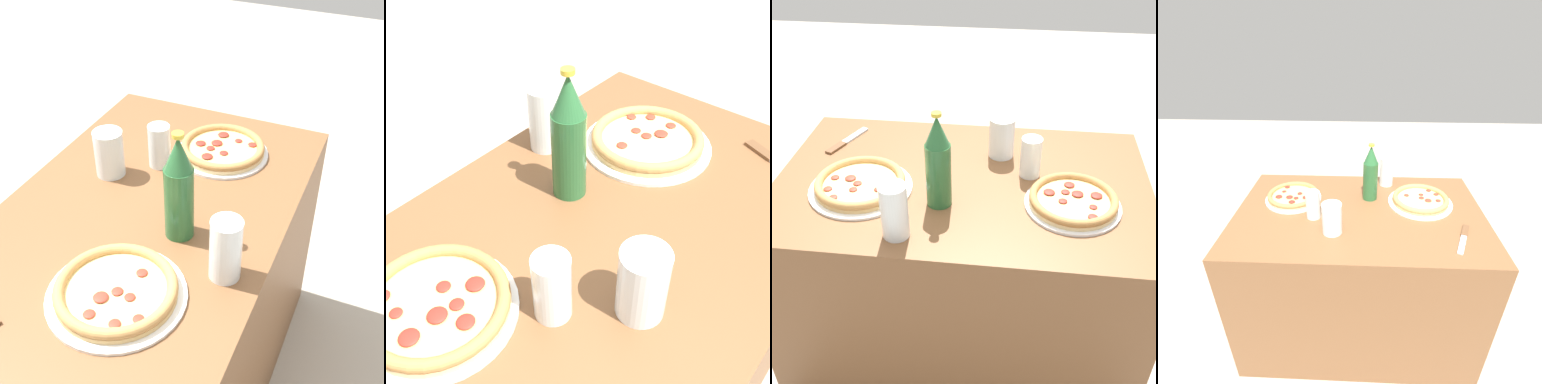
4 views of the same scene
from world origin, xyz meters
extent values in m
cube|color=brown|center=(0.00, 0.00, 0.37)|extent=(1.13, 0.72, 0.74)
cylinder|color=silver|center=(-0.32, 0.09, 0.75)|extent=(0.27, 0.27, 0.01)
cylinder|color=#E5C689|center=(-0.32, 0.09, 0.76)|extent=(0.24, 0.24, 0.01)
cylinder|color=#E5C170|center=(-0.32, 0.09, 0.76)|extent=(0.22, 0.22, 0.00)
torus|color=#AD7A42|center=(-0.32, 0.09, 0.77)|extent=(0.25, 0.25, 0.02)
ellipsoid|color=maroon|center=(-0.34, 0.07, 0.77)|extent=(0.03, 0.03, 0.01)
ellipsoid|color=maroon|center=(-0.32, 0.02, 0.77)|extent=(0.03, 0.03, 0.01)
ellipsoid|color=maroon|center=(-0.29, 0.11, 0.77)|extent=(0.02, 0.02, 0.01)
ellipsoid|color=maroon|center=(-0.39, 0.07, 0.77)|extent=(0.03, 0.03, 0.01)
ellipsoid|color=maroon|center=(-0.26, 0.07, 0.77)|extent=(0.03, 0.03, 0.01)
ellipsoid|color=maroon|center=(-0.30, 0.06, 0.77)|extent=(0.02, 0.02, 0.01)
ellipsoid|color=maroon|center=(-0.38, 0.12, 0.77)|extent=(0.02, 0.02, 0.00)
cylinder|color=white|center=(0.29, 0.08, 0.75)|extent=(0.30, 0.30, 0.01)
cylinder|color=tan|center=(0.29, 0.08, 0.76)|extent=(0.26, 0.26, 0.01)
cylinder|color=#EACC7F|center=(0.29, 0.08, 0.76)|extent=(0.23, 0.23, 0.00)
torus|color=tan|center=(0.29, 0.08, 0.77)|extent=(0.26, 0.26, 0.02)
ellipsoid|color=#A83323|center=(0.23, 0.11, 0.77)|extent=(0.03, 0.03, 0.01)
ellipsoid|color=#A83323|center=(0.30, 0.12, 0.77)|extent=(0.02, 0.02, 0.01)
ellipsoid|color=#A83323|center=(0.32, 0.07, 0.77)|extent=(0.03, 0.03, 0.01)
ellipsoid|color=#A83323|center=(0.30, 0.09, 0.77)|extent=(0.03, 0.03, 0.01)
ellipsoid|color=#A83323|center=(0.34, 0.16, 0.77)|extent=(0.02, 0.02, 0.01)
ellipsoid|color=#A83323|center=(0.37, 0.07, 0.77)|extent=(0.03, 0.03, 0.01)
ellipsoid|color=#A83323|center=(0.37, 0.13, 0.77)|extent=(0.02, 0.02, 0.01)
cylinder|color=white|center=(0.14, 0.27, 0.82)|extent=(0.07, 0.07, 0.15)
cylinder|color=orange|center=(0.14, 0.27, 0.80)|extent=(0.06, 0.06, 0.10)
cylinder|color=white|center=(-0.11, -0.16, 0.81)|extent=(0.08, 0.08, 0.13)
cylinder|color=beige|center=(-0.11, -0.16, 0.80)|extent=(0.07, 0.07, 0.11)
cylinder|color=white|center=(-0.20, -0.06, 0.80)|extent=(0.06, 0.06, 0.13)
cylinder|color=maroon|center=(-0.20, -0.06, 0.78)|extent=(0.05, 0.05, 0.08)
cylinder|color=#286033|center=(0.05, 0.12, 0.84)|extent=(0.07, 0.07, 0.19)
cone|color=#286033|center=(0.05, 0.12, 0.97)|extent=(0.07, 0.07, 0.08)
cylinder|color=gold|center=(0.05, 0.12, 1.02)|extent=(0.03, 0.03, 0.01)
cube|color=brown|center=(0.44, -0.14, 0.74)|extent=(0.05, 0.08, 0.01)
camera|label=1|loc=(0.94, 0.54, 1.60)|focal=50.00mm
camera|label=2|loc=(-0.54, -0.39, 1.41)|focal=45.00mm
camera|label=3|loc=(-0.15, 1.20, 1.56)|focal=45.00mm
camera|label=4|loc=(0.01, -1.16, 1.49)|focal=28.00mm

